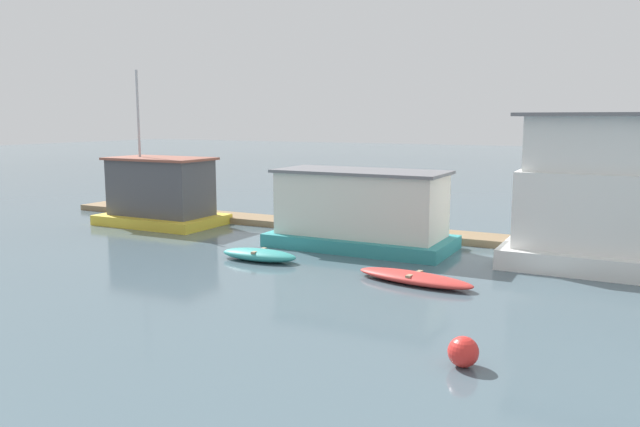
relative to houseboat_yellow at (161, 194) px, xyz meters
The scene contains 9 objects.
ground_plane 9.66m from the houseboat_yellow, ahead, with size 200.00×200.00×0.00m, color #475B66.
dock_walkway 9.93m from the houseboat_yellow, 14.53° to the left, with size 33.80×1.79×0.30m, color #846B4C.
houseboat_yellow is the anchor object (origin of this frame).
houseboat_teal 10.93m from the houseboat_yellow, ahead, with size 7.31×3.50×3.12m.
houseboat_white 20.10m from the houseboat_yellow, ahead, with size 7.21×3.29×5.33m.
dinghy_teal 9.79m from the houseboat_yellow, 27.81° to the right, with size 3.04×1.23×0.43m.
dinghy_red 15.53m from the houseboat_yellow, 18.70° to the right, with size 4.05×1.67×0.35m.
mooring_post_near_left 11.60m from the houseboat_yellow, ahead, with size 0.21×0.21×1.94m, color brown.
buoy_red 20.83m from the houseboat_yellow, 31.49° to the right, with size 0.65×0.65×0.65m, color red.
Camera 1 is at (11.25, -22.74, 5.13)m, focal length 35.00 mm.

